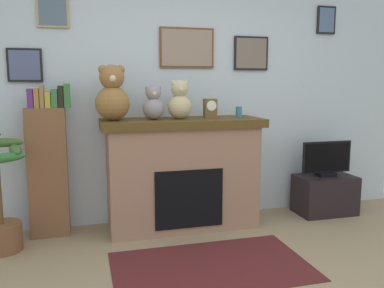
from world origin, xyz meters
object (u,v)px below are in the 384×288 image
mantel_clock (210,108)px  teddy_bear_tan (153,104)px  bookshelf (48,165)px  fireplace (182,173)px  candle_jar (239,112)px  tv_stand (325,195)px  television (327,159)px  teddy_bear_brown (180,101)px  potted_plant (0,205)px  teddy_bear_cream (112,96)px

mantel_clock → teddy_bear_tan: size_ratio=0.58×
bookshelf → fireplace: bearing=-3.5°
candle_jar → teddy_bear_tan: teddy_bear_tan is taller
bookshelf → candle_jar: (1.85, -0.09, 0.47)m
fireplace → tv_stand: (1.63, -0.02, -0.34)m
candle_jar → television: bearing=-0.4°
fireplace → candle_jar: bearing=-1.7°
teddy_bear_tan → teddy_bear_brown: 0.26m
tv_stand → fireplace: bearing=179.2°
potted_plant → tv_stand: potted_plant is taller
mantel_clock → television: bearing=-0.2°
television → teddy_bear_tan: 2.01m
television → teddy_bear_cream: 2.40m
fireplace → teddy_bear_brown: size_ratio=4.19×
teddy_bear_brown → teddy_bear_cream: bearing=-180.0°
fireplace → teddy_bear_cream: (-0.66, -0.02, 0.77)m
teddy_bear_brown → mantel_clock: bearing=-0.1°
bookshelf → teddy_bear_cream: size_ratio=2.79×
bookshelf → mantel_clock: 1.63m
fireplace → candle_jar: (0.59, -0.02, 0.60)m
television → teddy_bear_brown: 1.78m
teddy_bear_tan → teddy_bear_brown: (0.26, -0.00, 0.02)m
bookshelf → teddy_bear_tan: size_ratio=4.34×
teddy_bear_tan → television: bearing=-0.2°
mantel_clock → teddy_bear_tan: 0.57m
tv_stand → teddy_bear_tan: bearing=179.9°
tv_stand → candle_jar: candle_jar is taller
candle_jar → mantel_clock: mantel_clock is taller
potted_plant → teddy_bear_cream: size_ratio=2.00×
television → teddy_bear_cream: teddy_bear_cream is taller
fireplace → bookshelf: bearing=176.5°
bookshelf → mantel_clock: size_ratio=7.48×
tv_stand → teddy_bear_tan: size_ratio=1.91×
television → teddy_bear_tan: bearing=179.8°
bookshelf → teddy_bear_brown: teddy_bear_brown is taller
fireplace → teddy_bear_cream: bearing=-178.4°
tv_stand → potted_plant: bearing=-177.3°
bookshelf → teddy_bear_cream: teddy_bear_cream is taller
teddy_bear_tan → bookshelf: bearing=174.5°
mantel_clock → teddy_bear_brown: size_ratio=0.51×
fireplace → candle_jar: 0.84m
television → teddy_bear_brown: bearing=179.8°
candle_jar → tv_stand: bearing=-0.3°
teddy_bear_cream → teddy_bear_tan: 0.39m
candle_jar → teddy_bear_tan: bearing=-180.0°
teddy_bear_cream → television: bearing=-0.2°
mantel_clock → teddy_bear_tan: (-0.57, 0.00, 0.05)m
television → bookshelf: bearing=178.0°
mantel_clock → teddy_bear_cream: 0.96m
mantel_clock → teddy_bear_brown: (-0.31, 0.00, 0.07)m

